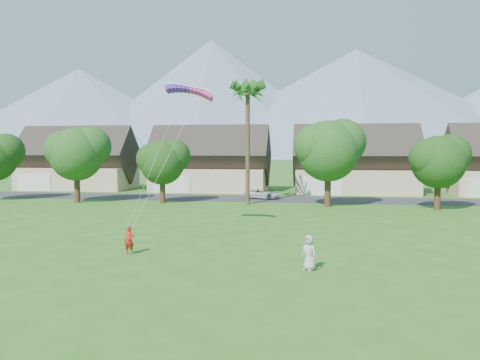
% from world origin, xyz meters
% --- Properties ---
extents(ground, '(500.00, 500.00, 0.00)m').
position_xyz_m(ground, '(0.00, 0.00, 0.00)').
color(ground, '#2D6019').
rests_on(ground, ground).
extents(street, '(90.00, 7.00, 0.01)m').
position_xyz_m(street, '(0.00, 34.00, 0.01)').
color(street, '#2D2D30').
rests_on(street, ground).
extents(kite_flyer, '(0.57, 0.39, 1.53)m').
position_xyz_m(kite_flyer, '(-5.42, 5.48, 0.76)').
color(kite_flyer, red).
rests_on(kite_flyer, ground).
extents(watcher, '(0.97, 0.95, 1.69)m').
position_xyz_m(watcher, '(4.26, 3.58, 0.84)').
color(watcher, '#B8B7B4').
rests_on(watcher, ground).
extents(parked_car, '(4.36, 2.68, 1.13)m').
position_xyz_m(parked_car, '(-1.11, 34.00, 0.56)').
color(parked_car, silver).
rests_on(parked_car, ground).
extents(mountain_ridge, '(540.00, 240.00, 70.00)m').
position_xyz_m(mountain_ridge, '(10.40, 260.00, 29.07)').
color(mountain_ridge, slate).
rests_on(mountain_ridge, ground).
extents(houses_row, '(72.75, 8.19, 8.86)m').
position_xyz_m(houses_row, '(0.49, 42.99, 3.44)').
color(houses_row, beige).
rests_on(houses_row, ground).
extents(tree_row, '(62.27, 6.67, 8.45)m').
position_xyz_m(tree_row, '(-1.14, 27.92, 4.89)').
color(tree_row, '#47301C').
rests_on(tree_row, ground).
extents(fan_palm, '(3.00, 3.00, 13.80)m').
position_xyz_m(fan_palm, '(-2.00, 28.50, 11.80)').
color(fan_palm, '#4C3D26').
rests_on(fan_palm, ground).
extents(parafoil_kite, '(3.21, 1.15, 0.50)m').
position_xyz_m(parafoil_kite, '(-3.69, 12.09, 9.66)').
color(parafoil_kite, '#511AC4').
rests_on(parafoil_kite, ground).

